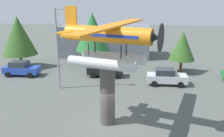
% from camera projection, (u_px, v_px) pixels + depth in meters
% --- Properties ---
extents(ground_plane, '(140.00, 140.00, 0.00)m').
position_uv_depth(ground_plane, '(108.00, 122.00, 18.08)').
color(ground_plane, '#515651').
extents(display_pedestal, '(1.10, 1.10, 4.47)m').
position_uv_depth(display_pedestal, '(108.00, 95.00, 17.45)').
color(display_pedestal, '#4C4742').
rests_on(display_pedestal, ground).
extents(floatplane_monument, '(7.19, 10.27, 4.00)m').
position_uv_depth(floatplane_monument, '(109.00, 42.00, 16.31)').
color(floatplane_monument, silver).
rests_on(floatplane_monument, display_pedestal).
extents(car_near_blue, '(4.20, 2.02, 1.76)m').
position_uv_depth(car_near_blue, '(21.00, 68.00, 28.86)').
color(car_near_blue, '#2847B7').
rests_on(car_near_blue, ground).
extents(car_mid_black, '(4.20, 2.02, 1.76)m').
position_uv_depth(car_mid_black, '(105.00, 69.00, 28.58)').
color(car_mid_black, black).
rests_on(car_mid_black, ground).
extents(car_far_silver, '(4.20, 2.02, 1.76)m').
position_uv_depth(car_far_silver, '(166.00, 77.00, 25.82)').
color(car_far_silver, silver).
rests_on(car_far_silver, ground).
extents(streetlight_primary, '(1.84, 0.28, 8.12)m').
position_uv_depth(streetlight_primary, '(59.00, 43.00, 23.66)').
color(streetlight_primary, gray).
rests_on(streetlight_primary, ground).
extents(storefront_building, '(13.85, 5.88, 4.85)m').
position_uv_depth(storefront_building, '(106.00, 41.00, 38.71)').
color(storefront_building, slate).
rests_on(storefront_building, ground).
extents(tree_west, '(4.49, 4.49, 6.82)m').
position_uv_depth(tree_west, '(18.00, 36.00, 31.16)').
color(tree_west, brown).
rests_on(tree_west, ground).
extents(tree_east, '(4.59, 4.59, 7.21)m').
position_uv_depth(tree_east, '(92.00, 32.00, 32.43)').
color(tree_east, brown).
rests_on(tree_east, ground).
extents(tree_center_back, '(3.15, 3.15, 5.16)m').
position_uv_depth(tree_center_back, '(182.00, 46.00, 29.34)').
color(tree_center_back, brown).
rests_on(tree_center_back, ground).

